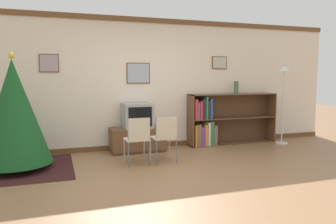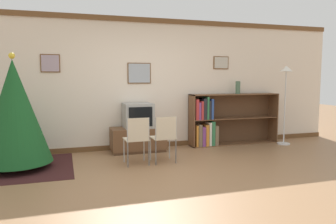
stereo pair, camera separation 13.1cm
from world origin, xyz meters
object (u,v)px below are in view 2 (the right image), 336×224
Objects in this scene: vase at (238,87)px; folding_chair_left at (137,138)px; christmas_tree at (15,112)px; bookshelf at (218,121)px; standing_lamp at (286,84)px; tv_console at (138,139)px; television at (138,115)px; folding_chair_right at (164,136)px.

folding_chair_left is at bearing -156.35° from vase.
folding_chair_left is (1.92, -0.38, -0.46)m from christmas_tree.
standing_lamp reaches higher than bookshelf.
tv_console is 2.50m from vase.
tv_console is at bearing 76.72° from folding_chair_left.
standing_lamp is (3.49, 0.72, 0.86)m from folding_chair_left.
vase is at bearing -0.64° from bookshelf.
television reaches higher than tv_console.
folding_chair_left is 3.66m from standing_lamp.
christmas_tree reaches higher than bookshelf.
folding_chair_left is at bearing -168.29° from standing_lamp.
tv_console is 1.32× the size of folding_chair_left.
folding_chair_right is (0.24, -1.02, 0.23)m from tv_console.
christmas_tree reaches higher than tv_console.
standing_lamp is (3.25, -0.29, 0.60)m from television.
folding_chair_right is (0.48, 0.00, 0.00)m from folding_chair_left.
christmas_tree is at bearing -170.70° from vase.
folding_chair_left is at bearing 180.00° from folding_chair_right.
bookshelf is at bearing 10.47° from christmas_tree.
bookshelf is (1.81, 0.10, -0.21)m from television.
television is at bearing 174.85° from standing_lamp.
folding_chair_right is at bearing -8.95° from christmas_tree.
bookshelf reaches higher than tv_console.
folding_chair_left is 2.90× the size of vase.
television is 3.32m from standing_lamp.
television is at bearing 76.68° from folding_chair_left.
folding_chair_left and folding_chair_right have the same top height.
tv_console is 1.83m from bookshelf.
christmas_tree is 3.31× the size of television.
television is 1.82m from bookshelf.
folding_chair_right is at bearing -76.68° from television.
standing_lamp is at bearing 13.52° from folding_chair_right.
tv_console is at bearing -177.05° from bookshelf.
bookshelf is 1.19× the size of standing_lamp.
christmas_tree is 2.28× the size of folding_chair_left.
bookshelf is at bearing 164.90° from standing_lamp.
bookshelf is at bearing 2.95° from tv_console.
tv_console is 1.07m from folding_chair_left.
vase is 1.04m from standing_lamp.
bookshelf reaches higher than folding_chair_right.
folding_chair_right is at bearing 0.00° from folding_chair_left.
television is at bearing -90.00° from tv_console.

